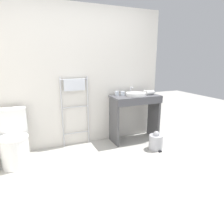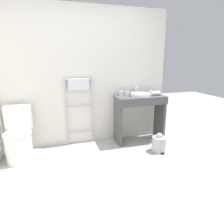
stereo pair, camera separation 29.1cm
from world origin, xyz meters
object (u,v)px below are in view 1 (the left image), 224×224
object	(u,v)px
toilet	(15,142)
hair_dryer	(150,92)
cup_near_edge	(123,93)
trash_bin	(156,142)
towel_radiator	(75,96)
sink_basin	(136,94)
cup_near_wall	(117,93)

from	to	relation	value
toilet	hair_dryer	world-z (taller)	hair_dryer
toilet	cup_near_edge	bearing A→B (deg)	7.40
trash_bin	towel_radiator	bearing A→B (deg)	149.47
sink_basin	cup_near_wall	bearing A→B (deg)	153.38
cup_near_wall	cup_near_edge	distance (m)	0.11
cup_near_wall	trash_bin	bearing A→B (deg)	-56.16
toilet	cup_near_wall	bearing A→B (deg)	8.96
sink_basin	cup_near_wall	distance (m)	0.35
sink_basin	cup_near_edge	world-z (taller)	cup_near_edge
sink_basin	cup_near_edge	bearing A→B (deg)	149.98
trash_bin	toilet	bearing A→B (deg)	169.99
towel_radiator	cup_near_wall	bearing A→B (deg)	-3.80
toilet	hair_dryer	size ratio (longest dim) A/B	3.88
toilet	cup_near_edge	size ratio (longest dim) A/B	10.81
cup_near_wall	sink_basin	bearing A→B (deg)	-26.62
cup_near_wall	cup_near_edge	bearing A→B (deg)	-19.10
sink_basin	hair_dryer	bearing A→B (deg)	0.20
cup_near_wall	hair_dryer	distance (m)	0.63
towel_radiator	hair_dryer	bearing A→B (deg)	-8.46
toilet	sink_basin	size ratio (longest dim) A/B	2.25
toilet	trash_bin	size ratio (longest dim) A/B	2.51
towel_radiator	hair_dryer	distance (m)	1.39
toilet	trash_bin	bearing A→B (deg)	-10.01
toilet	cup_near_edge	world-z (taller)	cup_near_edge
towel_radiator	cup_near_edge	distance (m)	0.87
hair_dryer	toilet	bearing A→B (deg)	-177.04
cup_near_edge	trash_bin	size ratio (longest dim) A/B	0.23
sink_basin	cup_near_edge	distance (m)	0.24
cup_near_wall	trash_bin	size ratio (longest dim) A/B	0.25
toilet	towel_radiator	xyz separation A→B (m)	(0.98, 0.33, 0.56)
cup_near_wall	trash_bin	world-z (taller)	cup_near_wall
cup_near_edge	trash_bin	world-z (taller)	cup_near_edge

